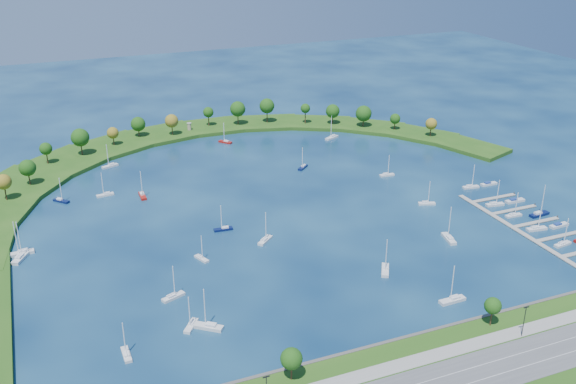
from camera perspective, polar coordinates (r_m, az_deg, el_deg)
name	(u,v)px	position (r m, az deg, el deg)	size (l,w,h in m)	color
ground	(282,207)	(277.20, -0.56, -1.29)	(700.00, 700.00, 0.00)	#071D3F
south_shoreline	(452,380)	(184.84, 14.31, -15.80)	(420.00, 43.10, 11.60)	#214A13
breakwater	(152,180)	(308.73, -11.98, 1.03)	(286.74, 247.64, 2.00)	#214A13
breakwater_trees	(208,127)	(351.27, -7.13, 5.75)	(241.27, 86.66, 14.53)	#382314
harbor_tower	(189,126)	(374.55, -8.72, 5.76)	(2.60, 2.60, 4.20)	gray
dock_system	(539,231)	(274.00, 21.29, -3.23)	(24.28, 82.00, 1.60)	gray
moored_boat_0	(453,299)	(218.08, 14.36, -9.17)	(9.26, 2.85, 13.50)	silver
moored_boat_1	(21,252)	(258.16, -22.54, -4.95)	(9.47, 3.39, 13.64)	silver
moored_boat_2	(225,141)	(356.84, -5.56, 4.48)	(6.68, 7.39, 11.48)	maroon
moored_boat_3	(61,200)	(298.28, -19.44, -0.67)	(6.88, 7.20, 11.44)	#0A133F
moored_boat_4	(303,167)	(318.87, 1.33, 2.26)	(7.02, 6.65, 11.12)	#0A133F
moored_boat_5	(110,165)	(332.45, -15.47, 2.29)	(8.50, 5.02, 12.07)	silver
moored_boat_6	(191,325)	(202.07, -8.56, -11.52)	(6.11, 7.39, 11.12)	silver
moored_boat_7	(21,257)	(254.99, -22.56, -5.30)	(7.22, 10.14, 14.71)	silver
moored_boat_8	(202,258)	(237.39, -7.66, -5.77)	(4.26, 6.98, 9.94)	silver
moored_boat_9	(332,137)	(363.06, 3.90, 4.88)	(9.28, 6.21, 13.34)	silver
moored_boat_10	(385,269)	(230.50, 8.60, -6.76)	(6.75, 8.94, 13.13)	silver
moored_boat_11	(173,296)	(216.46, -10.13, -9.04)	(8.30, 4.99, 11.80)	silver
moored_boat_12	(449,238)	(256.40, 14.05, -3.96)	(4.45, 9.66, 13.70)	silver
moored_boat_13	(208,326)	(200.71, -7.06, -11.66)	(8.98, 7.85, 13.76)	silver
moored_boat_14	(427,203)	(285.21, 12.17, -0.92)	(7.58, 4.51, 10.77)	silver
moored_boat_15	(105,194)	(298.66, -15.87, -0.17)	(7.81, 3.02, 11.18)	silver
moored_boat_16	(126,353)	(194.09, -14.12, -13.69)	(2.19, 7.40, 10.83)	silver
moored_boat_17	(142,195)	(293.40, -12.76, -0.27)	(2.47, 8.51, 12.48)	maroon
moored_boat_18	(223,228)	(257.62, -5.74, -3.21)	(7.64, 2.61, 11.04)	#0A133F
moored_boat_19	(265,239)	(247.85, -2.04, -4.22)	(7.68, 7.19, 12.10)	silver
moored_boat_20	(387,174)	(312.98, 8.74, 1.56)	(7.33, 2.61, 10.57)	silver
docked_boat_2	(563,243)	(266.21, 23.13, -4.20)	(7.87, 3.21, 11.24)	silver
docked_boat_4	(537,228)	(274.87, 21.13, -2.99)	(8.73, 3.45, 12.49)	silver
docked_boat_5	(559,225)	(281.24, 22.84, -2.73)	(8.82, 3.03, 1.77)	silver
docked_boat_6	(514,215)	(283.71, 19.33, -1.90)	(7.36, 2.22, 10.75)	silver
docked_boat_7	(539,214)	(288.18, 21.34, -1.79)	(9.55, 3.53, 13.73)	#0A133F
docked_boat_8	(495,204)	(291.72, 17.83, -0.99)	(8.30, 3.45, 11.83)	silver
docked_boat_9	(515,201)	(298.09, 19.42, -0.73)	(9.11, 2.73, 1.85)	silver
docked_boat_10	(471,186)	(307.18, 15.86, 0.49)	(7.98, 3.29, 11.39)	silver
docked_boat_11	(489,184)	(313.10, 17.33, 0.69)	(8.19, 2.31, 1.67)	silver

